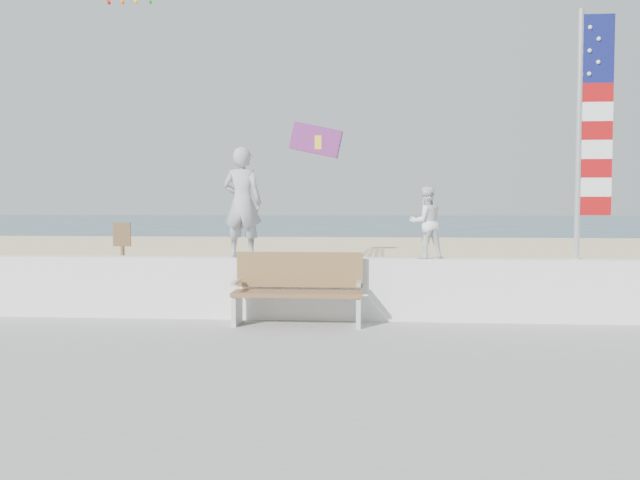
# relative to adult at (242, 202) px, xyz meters

# --- Properties ---
(ground) EXTENTS (220.00, 220.00, 0.00)m
(ground) POSITION_rel_adult_xyz_m (0.96, -2.00, -1.89)
(ground) COLOR #2E4B5D
(ground) RESTS_ON ground
(sand) EXTENTS (90.00, 40.00, 0.08)m
(sand) POSITION_rel_adult_xyz_m (0.96, 7.00, -1.85)
(sand) COLOR beige
(sand) RESTS_ON ground
(seawall) EXTENTS (30.00, 0.35, 0.90)m
(seawall) POSITION_rel_adult_xyz_m (0.96, 0.00, -1.26)
(seawall) COLOR white
(seawall) RESTS_ON boardwalk
(adult) EXTENTS (0.64, 0.47, 1.61)m
(adult) POSITION_rel_adult_xyz_m (0.00, 0.00, 0.00)
(adult) COLOR #9F9FA5
(adult) RESTS_ON seawall
(child) EXTENTS (0.61, 0.54, 1.04)m
(child) POSITION_rel_adult_xyz_m (2.68, 0.00, -0.29)
(child) COLOR white
(child) RESTS_ON seawall
(bench) EXTENTS (1.80, 0.57, 1.00)m
(bench) POSITION_rel_adult_xyz_m (0.88, -0.45, -1.20)
(bench) COLOR brown
(bench) RESTS_ON boardwalk
(flag) EXTENTS (0.50, 0.08, 3.50)m
(flag) POSITION_rel_adult_xyz_m (4.93, -0.00, 1.11)
(flag) COLOR white
(flag) RESTS_ON seawall
(parafoil_kite) EXTENTS (0.94, 0.28, 0.64)m
(parafoil_kite) POSITION_rel_adult_xyz_m (0.94, 2.04, 1.09)
(parafoil_kite) COLOR red
(parafoil_kite) RESTS_ON ground
(sign) EXTENTS (0.32, 0.07, 1.46)m
(sign) POSITION_rel_adult_xyz_m (-2.50, 1.80, -0.94)
(sign) COLOR brown
(sign) RESTS_ON sand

